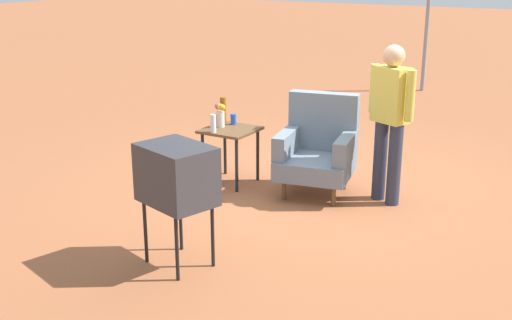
{
  "coord_description": "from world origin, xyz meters",
  "views": [
    {
      "loc": [
        2.86,
        -5.99,
        2.42
      ],
      "look_at": [
        -0.03,
        -1.14,
        0.65
      ],
      "focal_mm": 44.62,
      "sensor_mm": 36.0,
      "label": 1
    }
  ],
  "objects_px": {
    "armchair": "(318,148)",
    "road_sign": "(428,18)",
    "person_standing": "(390,114)",
    "bottle_tall_amber": "(223,110)",
    "soda_can_blue": "(233,119)",
    "bottle_short_clear": "(213,123)",
    "side_table": "(230,137)",
    "tv_on_stand": "(177,175)",
    "flower_vase": "(220,114)",
    "soda_can_red": "(218,119)"
  },
  "relations": [
    {
      "from": "person_standing",
      "to": "bottle_tall_amber",
      "type": "relative_size",
      "value": 5.47
    },
    {
      "from": "bottle_short_clear",
      "to": "side_table",
      "type": "bearing_deg",
      "value": 73.15
    },
    {
      "from": "tv_on_stand",
      "to": "person_standing",
      "type": "bearing_deg",
      "value": 66.91
    },
    {
      "from": "person_standing",
      "to": "soda_can_red",
      "type": "distance_m",
      "value": 1.98
    },
    {
      "from": "tv_on_stand",
      "to": "bottle_short_clear",
      "type": "xyz_separation_m",
      "value": [
        -0.82,
        1.71,
        -0.05
      ]
    },
    {
      "from": "road_sign",
      "to": "soda_can_blue",
      "type": "distance_m",
      "value": 6.31
    },
    {
      "from": "side_table",
      "to": "bottle_tall_amber",
      "type": "xyz_separation_m",
      "value": [
        -0.22,
        0.19,
        0.24
      ]
    },
    {
      "from": "armchair",
      "to": "side_table",
      "type": "relative_size",
      "value": 1.67
    },
    {
      "from": "armchair",
      "to": "flower_vase",
      "type": "bearing_deg",
      "value": -168.35
    },
    {
      "from": "side_table",
      "to": "tv_on_stand",
      "type": "xyz_separation_m",
      "value": [
        0.75,
        -1.94,
        0.24
      ]
    },
    {
      "from": "soda_can_red",
      "to": "road_sign",
      "type": "bearing_deg",
      "value": 85.47
    },
    {
      "from": "road_sign",
      "to": "soda_can_red",
      "type": "height_order",
      "value": "road_sign"
    },
    {
      "from": "flower_vase",
      "to": "tv_on_stand",
      "type": "bearing_deg",
      "value": -65.46
    },
    {
      "from": "armchair",
      "to": "bottle_tall_amber",
      "type": "bearing_deg",
      "value": -177.52
    },
    {
      "from": "soda_can_blue",
      "to": "bottle_short_clear",
      "type": "bearing_deg",
      "value": -89.56
    },
    {
      "from": "bottle_tall_amber",
      "to": "bottle_short_clear",
      "type": "distance_m",
      "value": 0.45
    },
    {
      "from": "bottle_short_clear",
      "to": "soda_can_blue",
      "type": "relative_size",
      "value": 1.64
    },
    {
      "from": "person_standing",
      "to": "soda_can_blue",
      "type": "relative_size",
      "value": 13.44
    },
    {
      "from": "tv_on_stand",
      "to": "side_table",
      "type": "bearing_deg",
      "value": 111.24
    },
    {
      "from": "tv_on_stand",
      "to": "person_standing",
      "type": "xyz_separation_m",
      "value": [
        0.97,
        2.27,
        0.16
      ]
    },
    {
      "from": "person_standing",
      "to": "flower_vase",
      "type": "height_order",
      "value": "person_standing"
    },
    {
      "from": "bottle_tall_amber",
      "to": "bottle_short_clear",
      "type": "relative_size",
      "value": 1.5
    },
    {
      "from": "tv_on_stand",
      "to": "bottle_tall_amber",
      "type": "relative_size",
      "value": 3.43
    },
    {
      "from": "armchair",
      "to": "road_sign",
      "type": "bearing_deg",
      "value": 96.46
    },
    {
      "from": "person_standing",
      "to": "road_sign",
      "type": "height_order",
      "value": "road_sign"
    },
    {
      "from": "side_table",
      "to": "flower_vase",
      "type": "distance_m",
      "value": 0.28
    },
    {
      "from": "soda_can_blue",
      "to": "side_table",
      "type": "bearing_deg",
      "value": -67.87
    },
    {
      "from": "side_table",
      "to": "bottle_short_clear",
      "type": "height_order",
      "value": "bottle_short_clear"
    },
    {
      "from": "flower_vase",
      "to": "armchair",
      "type": "bearing_deg",
      "value": 11.65
    },
    {
      "from": "bottle_tall_amber",
      "to": "tv_on_stand",
      "type": "bearing_deg",
      "value": -65.46
    },
    {
      "from": "person_standing",
      "to": "soda_can_blue",
      "type": "distance_m",
      "value": 1.82
    },
    {
      "from": "armchair",
      "to": "bottle_tall_amber",
      "type": "relative_size",
      "value": 3.53
    },
    {
      "from": "side_table",
      "to": "person_standing",
      "type": "height_order",
      "value": "person_standing"
    },
    {
      "from": "tv_on_stand",
      "to": "flower_vase",
      "type": "height_order",
      "value": "tv_on_stand"
    },
    {
      "from": "side_table",
      "to": "tv_on_stand",
      "type": "bearing_deg",
      "value": -68.76
    },
    {
      "from": "soda_can_blue",
      "to": "flower_vase",
      "type": "bearing_deg",
      "value": -110.58
    },
    {
      "from": "side_table",
      "to": "bottle_short_clear",
      "type": "xyz_separation_m",
      "value": [
        -0.07,
        -0.23,
        0.19
      ]
    },
    {
      "from": "tv_on_stand",
      "to": "soda_can_red",
      "type": "height_order",
      "value": "tv_on_stand"
    },
    {
      "from": "person_standing",
      "to": "armchair",
      "type": "bearing_deg",
      "value": -173.11
    },
    {
      "from": "armchair",
      "to": "tv_on_stand",
      "type": "xyz_separation_m",
      "value": [
        -0.22,
        -2.18,
        0.28
      ]
    },
    {
      "from": "bottle_short_clear",
      "to": "flower_vase",
      "type": "relative_size",
      "value": 0.75
    },
    {
      "from": "soda_can_red",
      "to": "soda_can_blue",
      "type": "bearing_deg",
      "value": 27.83
    },
    {
      "from": "road_sign",
      "to": "soda_can_blue",
      "type": "height_order",
      "value": "road_sign"
    },
    {
      "from": "flower_vase",
      "to": "soda_can_blue",
      "type": "bearing_deg",
      "value": 69.42
    },
    {
      "from": "road_sign",
      "to": "soda_can_red",
      "type": "bearing_deg",
      "value": -94.53
    },
    {
      "from": "tv_on_stand",
      "to": "road_sign",
      "type": "xyz_separation_m",
      "value": [
        -0.48,
        8.38,
        0.6
      ]
    },
    {
      "from": "armchair",
      "to": "soda_can_blue",
      "type": "relative_size",
      "value": 8.69
    },
    {
      "from": "tv_on_stand",
      "to": "soda_can_red",
      "type": "bearing_deg",
      "value": 115.83
    },
    {
      "from": "armchair",
      "to": "soda_can_blue",
      "type": "height_order",
      "value": "armchair"
    },
    {
      "from": "armchair",
      "to": "soda_can_red",
      "type": "xyz_separation_m",
      "value": [
        -1.2,
        -0.14,
        0.2
      ]
    }
  ]
}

